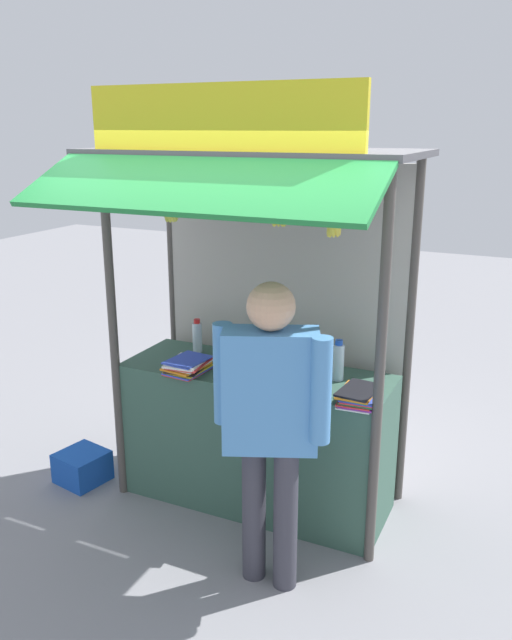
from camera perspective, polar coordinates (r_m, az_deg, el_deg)
ground_plane at (r=4.74m, az=0.00°, el=-15.40°), size 20.00×20.00×0.00m
stall_counter at (r=4.50m, az=0.00°, el=-10.19°), size 1.81×0.64×0.96m
stall_structure at (r=4.20m, az=0.60°, el=4.68°), size 2.01×1.49×2.74m
water_bottle_far_left at (r=4.15m, az=7.25°, el=-3.62°), size 0.07×0.07×0.27m
water_bottle_front_left at (r=4.44m, az=0.87°, el=-1.95°), size 0.08×0.08×0.29m
water_bottle_front_right at (r=4.64m, az=-5.19°, el=-1.45°), size 0.07×0.07×0.24m
magazine_stack_mid_right at (r=4.30m, az=-6.05°, el=-4.01°), size 0.26×0.32×0.08m
magazine_stack_mid_left at (r=4.04m, az=1.74°, el=-5.47°), size 0.22×0.32×0.07m
magazine_stack_right at (r=3.87m, az=9.05°, el=-6.56°), size 0.24×0.33×0.08m
banana_bunch_inner_right at (r=3.42m, az=6.84°, el=8.53°), size 0.10×0.10×0.30m
banana_bunch_rightmost at (r=3.53m, az=2.05°, el=9.40°), size 0.10×0.10×0.26m
banana_bunch_leftmost at (r=3.66m, az=-2.56°, el=9.98°), size 0.09×0.09×0.23m
banana_bunch_inner_left at (r=3.85m, az=-7.50°, el=9.50°), size 0.10×0.10×0.28m
vendor_person at (r=3.48m, az=1.26°, el=-8.00°), size 0.67×0.39×1.77m
plastic_crate at (r=5.06m, az=-15.04°, el=-12.36°), size 0.38×0.38×0.22m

